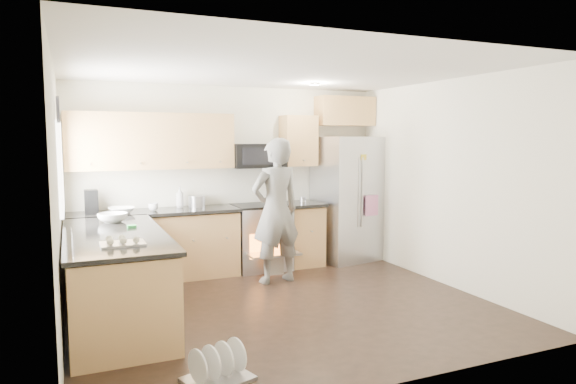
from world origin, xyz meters
name	(u,v)px	position (x,y,z in m)	size (l,w,h in m)	color
ground	(284,307)	(0.00, 0.00, 0.00)	(4.50, 4.50, 0.00)	black
room_shell	(280,156)	(-0.04, 0.02, 1.67)	(4.54, 4.04, 2.62)	white
back_cabinet_run	(195,205)	(-0.59, 1.75, 0.96)	(4.45, 0.64, 2.50)	tan
peninsula	(116,277)	(-1.75, 0.25, 0.46)	(0.96, 2.36, 1.03)	tan
stove_range	(261,222)	(0.35, 1.69, 0.68)	(0.76, 0.97, 1.79)	#B7B7BC
refrigerator	(348,199)	(1.77, 1.70, 0.95)	(1.04, 0.87, 1.89)	#B7B7BC
person	(276,211)	(0.29, 0.97, 0.94)	(0.68, 0.45, 1.87)	gray
dish_rack	(218,371)	(-1.15, -1.41, 0.08)	(0.58, 0.51, 0.30)	#B7B7BC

